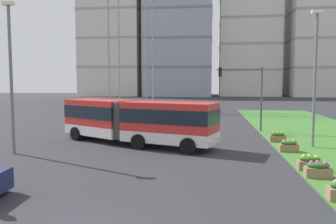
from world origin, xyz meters
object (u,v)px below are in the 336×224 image
at_px(car_grey_wagon, 97,126).
at_px(apartment_tower_westcentre, 179,28).
at_px(apartment_tower_eastcentre, 322,15).
at_px(flower_planter_4, 289,146).
at_px(apartment_tower_centre, 248,35).
at_px(flower_planter_3, 310,163).
at_px(streetlight_left, 11,71).
at_px(flower_planter_2, 318,169).
at_px(streetlight_median, 315,73).
at_px(traffic_light_far_right, 246,87).
at_px(apartment_tower_west, 114,28).
at_px(articulated_bus, 134,121).
at_px(flower_planter_5, 278,137).

bearing_deg(car_grey_wagon, apartment_tower_westcentre, 90.98).
xyz_separation_m(apartment_tower_westcentre, apartment_tower_eastcentre, (45.67, 1.46, 3.57)).
relative_size(flower_planter_4, apartment_tower_centre, 0.03).
height_order(flower_planter_3, streetlight_left, streetlight_left).
bearing_deg(flower_planter_2, streetlight_median, 75.58).
bearing_deg(traffic_light_far_right, apartment_tower_west, 113.43).
height_order(car_grey_wagon, flower_planter_3, car_grey_wagon).
height_order(streetlight_left, apartment_tower_centre, apartment_tower_centre).
relative_size(streetlight_median, apartment_tower_centre, 0.22).
relative_size(articulated_bus, traffic_light_far_right, 2.08).
bearing_deg(flower_planter_5, car_grey_wagon, 172.00).
distance_m(flower_planter_4, apartment_tower_eastcentre, 101.35).
xyz_separation_m(car_grey_wagon, flower_planter_5, (14.01, -1.97, -0.33)).
height_order(flower_planter_2, apartment_tower_eastcentre, apartment_tower_eastcentre).
height_order(apartment_tower_centre, apartment_tower_eastcentre, apartment_tower_eastcentre).
bearing_deg(flower_planter_2, apartment_tower_centre, 85.73).
bearing_deg(car_grey_wagon, streetlight_left, -107.57).
xyz_separation_m(traffic_light_far_right, streetlight_median, (3.63, -7.02, 0.97)).
xyz_separation_m(flower_planter_3, streetlight_left, (-16.47, 2.01, 4.49)).
bearing_deg(articulated_bus, flower_planter_3, -30.97).
distance_m(articulated_bus, streetlight_left, 8.29).
relative_size(flower_planter_2, apartment_tower_eastcentre, 0.02).
relative_size(car_grey_wagon, flower_planter_4, 4.18).
bearing_deg(apartment_tower_centre, apartment_tower_westcentre, -168.17).
bearing_deg(flower_planter_3, traffic_light_far_right, 97.48).
xyz_separation_m(traffic_light_far_right, apartment_tower_eastcentre, (31.91, 84.51, 22.16)).
height_order(flower_planter_2, flower_planter_3, same).
bearing_deg(apartment_tower_eastcentre, streetlight_left, -116.00).
distance_m(car_grey_wagon, flower_planter_3, 17.09).
bearing_deg(flower_planter_4, flower_planter_2, -90.00).
height_order(car_grey_wagon, apartment_tower_centre, apartment_tower_centre).
bearing_deg(car_grey_wagon, streetlight_median, -12.92).
bearing_deg(flower_planter_3, flower_planter_5, 90.00).
relative_size(flower_planter_3, traffic_light_far_right, 0.20).
relative_size(flower_planter_4, apartment_tower_westcentre, 0.02).
height_order(flower_planter_4, traffic_light_far_right, traffic_light_far_right).
relative_size(flower_planter_5, streetlight_median, 0.12).
height_order(car_grey_wagon, traffic_light_far_right, traffic_light_far_right).
bearing_deg(streetlight_median, traffic_light_far_right, 117.33).
bearing_deg(flower_planter_4, apartment_tower_west, 112.33).
bearing_deg(flower_planter_2, apartment_tower_westcentre, 99.03).
bearing_deg(articulated_bus, traffic_light_far_right, 41.02).
height_order(flower_planter_2, apartment_tower_westcentre, apartment_tower_westcentre).
distance_m(flower_planter_4, apartment_tower_west, 102.43).
height_order(apartment_tower_westcentre, apartment_tower_eastcentre, apartment_tower_eastcentre).
relative_size(articulated_bus, streetlight_left, 1.31).
bearing_deg(flower_planter_3, flower_planter_4, 90.00).
distance_m(streetlight_median, apartment_tower_westcentre, 93.41).
bearing_deg(articulated_bus, streetlight_left, -148.59).
xyz_separation_m(apartment_tower_west, apartment_tower_centre, (45.60, 4.26, -2.44)).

